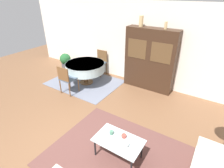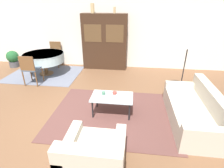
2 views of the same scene
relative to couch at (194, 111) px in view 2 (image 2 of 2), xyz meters
The scene contains 18 objects.
ground_plane 2.80m from the couch, behind, with size 14.00×14.00×0.00m, color brown.
wall_back 4.49m from the couch, 129.45° to the left, with size 10.00×0.06×2.70m.
area_rug 1.75m from the couch, behind, with size 2.77×2.19×0.01m.
dining_rug 4.95m from the couch, 153.64° to the left, with size 2.41×1.84×0.01m.
couch is the anchor object (origin of this frame).
armchair 2.33m from the couch, 142.27° to the right, with size 0.91×0.91×0.73m.
coffee_table 1.76m from the couch, behind, with size 0.92×0.57×0.43m.
display_cabinet 3.99m from the couch, 127.62° to the left, with size 1.62×0.41×1.98m.
dining_table 4.92m from the couch, 153.11° to the left, with size 1.35×1.35×0.74m.
dining_chair_near 4.58m from the couch, 163.09° to the left, with size 0.44×0.44×0.93m.
dining_chair_far 5.37m from the couch, 144.62° to the left, with size 0.44×0.44×0.93m.
floor_lamp 1.69m from the couch, 90.38° to the left, with size 0.51×0.51×1.63m.
cup 1.98m from the couch, behind, with size 0.08×0.08×0.07m.
bowl 1.60m from the couch, behind, with size 0.14×0.14×0.07m.
bowl_small 1.74m from the couch, behind, with size 0.10×0.10×0.06m.
vase_tall 4.58m from the couch, 131.99° to the left, with size 0.13×0.13×0.32m.
vase_short 4.14m from the couch, 123.28° to the left, with size 0.08×0.08×0.20m.
potted_plant 6.60m from the couch, 154.97° to the left, with size 0.45×0.45×0.64m.
Camera 2 is at (1.43, -2.98, 2.36)m, focal length 28.00 mm.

